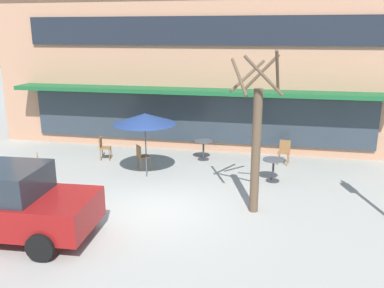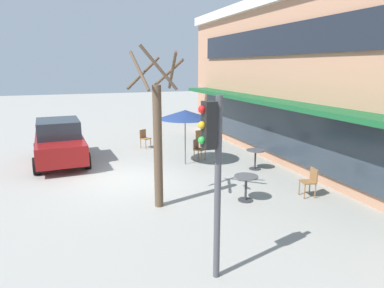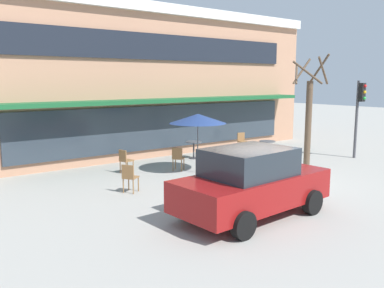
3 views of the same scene
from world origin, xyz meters
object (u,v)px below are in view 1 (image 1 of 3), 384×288
at_px(cafe_table_streetside, 203,147).
at_px(street_tree, 256,139).
at_px(cafe_chair_0, 284,150).
at_px(parked_sedan, 5,202).
at_px(patio_umbrella_green_folded, 145,119).
at_px(cafe_chair_2, 142,155).
at_px(cafe_chair_1, 103,146).
at_px(cafe_chair_3, 41,164).
at_px(cafe_table_near_wall, 273,166).

distance_m(cafe_table_streetside, street_tree, 5.11).
height_order(cafe_chair_0, street_tree, street_tree).
relative_size(cafe_chair_0, parked_sedan, 0.21).
distance_m(patio_umbrella_green_folded, parked_sedan, 5.24).
bearing_deg(cafe_table_streetside, parked_sedan, -116.72).
relative_size(patio_umbrella_green_folded, cafe_chair_0, 2.47).
bearing_deg(cafe_chair_2, cafe_chair_1, 155.97).
bearing_deg(patio_umbrella_green_folded, cafe_table_streetside, 55.73).
xyz_separation_m(patio_umbrella_green_folded, street_tree, (3.75, -2.06, 0.04)).
xyz_separation_m(cafe_table_streetside, patio_umbrella_green_folded, (-1.56, -2.29, 1.51)).
bearing_deg(cafe_chair_0, cafe_chair_3, -157.29).
height_order(cafe_table_near_wall, cafe_chair_3, cafe_chair_3).
height_order(cafe_chair_2, street_tree, street_tree).
bearing_deg(patio_umbrella_green_folded, cafe_chair_1, 145.69).
height_order(cafe_chair_0, cafe_chair_2, same).
xyz_separation_m(cafe_chair_3, street_tree, (7.11, -1.13, 1.54)).
distance_m(cafe_chair_0, cafe_chair_3, 8.64).
xyz_separation_m(cafe_chair_1, street_tree, (5.97, -3.58, 1.54)).
height_order(cafe_table_near_wall, patio_umbrella_green_folded, patio_umbrella_green_folded).
bearing_deg(cafe_chair_0, cafe_table_near_wall, -100.72).
relative_size(cafe_chair_1, parked_sedan, 0.21).
bearing_deg(cafe_chair_3, cafe_chair_1, 65.09).
bearing_deg(cafe_table_near_wall, cafe_chair_3, -169.85).
relative_size(cafe_chair_2, parked_sedan, 0.21).
xyz_separation_m(patio_umbrella_green_folded, cafe_chair_1, (-2.22, 1.52, -1.50)).
bearing_deg(cafe_table_streetside, cafe_chair_0, 2.04).
distance_m(patio_umbrella_green_folded, cafe_chair_1, 3.08).
bearing_deg(parked_sedan, patio_umbrella_green_folded, 67.36).
bearing_deg(cafe_chair_3, patio_umbrella_green_folded, 15.53).
height_order(patio_umbrella_green_folded, cafe_chair_2, patio_umbrella_green_folded).
distance_m(cafe_chair_1, cafe_chair_2, 1.99).
xyz_separation_m(cafe_table_streetside, cafe_chair_1, (-3.79, -0.78, 0.01)).
xyz_separation_m(cafe_table_streetside, street_tree, (2.18, -4.36, 1.54)).
height_order(cafe_chair_0, parked_sedan, parked_sedan).
distance_m(cafe_table_streetside, cafe_chair_1, 3.87).
bearing_deg(parked_sedan, cafe_table_near_wall, 39.67).
bearing_deg(patio_umbrella_green_folded, cafe_chair_3, -164.47).
xyz_separation_m(cafe_table_near_wall, cafe_chair_3, (-7.60, -1.36, 0.01)).
height_order(cafe_table_streetside, cafe_chair_0, cafe_chair_0).
xyz_separation_m(cafe_chair_2, cafe_chair_3, (-2.96, -1.64, 0.00)).
xyz_separation_m(cafe_table_streetside, parked_sedan, (-3.53, -7.02, 0.36)).
relative_size(cafe_chair_2, street_tree, 0.20).
height_order(cafe_chair_1, parked_sedan, parked_sedan).
bearing_deg(cafe_chair_2, cafe_chair_0, 18.69).
xyz_separation_m(cafe_chair_0, cafe_chair_1, (-6.83, -0.89, 0.00)).
bearing_deg(cafe_chair_0, patio_umbrella_green_folded, -152.48).
distance_m(cafe_table_streetside, parked_sedan, 7.86).
xyz_separation_m(cafe_table_near_wall, parked_sedan, (-6.21, -5.15, 0.36)).
distance_m(cafe_table_near_wall, street_tree, 2.97).
height_order(cafe_table_near_wall, parked_sedan, parked_sedan).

